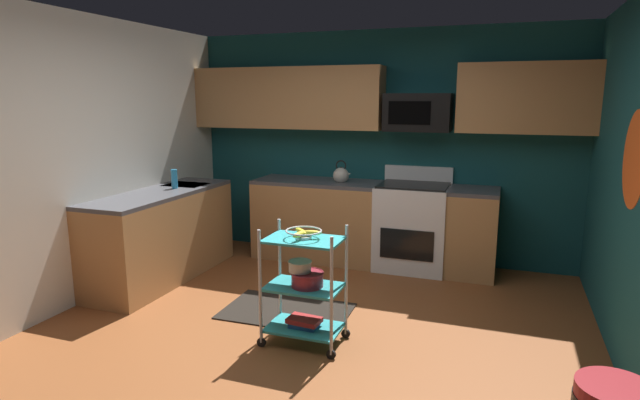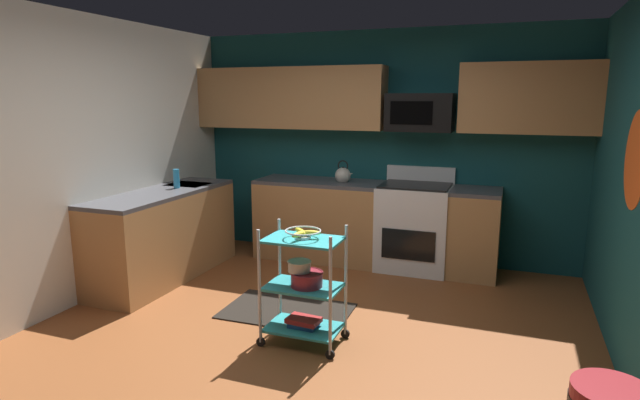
% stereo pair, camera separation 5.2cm
% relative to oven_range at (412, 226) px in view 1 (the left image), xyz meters
% --- Properties ---
extents(floor, '(4.40, 4.80, 0.04)m').
position_rel_oven_range_xyz_m(floor, '(-0.47, -2.10, -0.50)').
color(floor, brown).
rests_on(floor, ground).
extents(wall_back, '(4.52, 0.06, 2.60)m').
position_rel_oven_range_xyz_m(wall_back, '(-0.47, 0.33, 0.82)').
color(wall_back, '#14474C').
rests_on(wall_back, ground).
extents(wall_left, '(0.06, 4.80, 2.60)m').
position_rel_oven_range_xyz_m(wall_left, '(-2.70, -2.10, 0.82)').
color(wall_left, silver).
rests_on(wall_left, ground).
extents(wall_flower_decal, '(0.00, 0.67, 0.67)m').
position_rel_oven_range_xyz_m(wall_flower_decal, '(1.72, -1.56, 0.97)').
color(wall_flower_decal, '#E5591E').
extents(counter_run, '(3.56, 2.42, 0.92)m').
position_rel_oven_range_xyz_m(counter_run, '(-1.25, -0.49, -0.01)').
color(counter_run, '#B27F4C').
rests_on(counter_run, ground).
extents(oven_range, '(0.76, 0.65, 1.10)m').
position_rel_oven_range_xyz_m(oven_range, '(0.00, 0.00, 0.00)').
color(oven_range, white).
rests_on(oven_range, ground).
extents(upper_cabinets, '(4.40, 0.33, 0.70)m').
position_rel_oven_range_xyz_m(upper_cabinets, '(-0.58, 0.13, 1.37)').
color(upper_cabinets, '#B27F4C').
extents(microwave, '(0.70, 0.39, 0.40)m').
position_rel_oven_range_xyz_m(microwave, '(-0.00, 0.10, 1.22)').
color(microwave, black).
extents(rolling_cart, '(0.63, 0.38, 0.91)m').
position_rel_oven_range_xyz_m(rolling_cart, '(-0.46, -2.07, -0.03)').
color(rolling_cart, silver).
rests_on(rolling_cart, ground).
extents(fruit_bowl, '(0.27, 0.27, 0.07)m').
position_rel_oven_range_xyz_m(fruit_bowl, '(-0.46, -2.07, 0.40)').
color(fruit_bowl, silver).
rests_on(fruit_bowl, rolling_cart).
extents(mixing_bowl_large, '(0.25, 0.25, 0.11)m').
position_rel_oven_range_xyz_m(mixing_bowl_large, '(-0.43, -2.07, 0.04)').
color(mixing_bowl_large, maroon).
rests_on(mixing_bowl_large, rolling_cart).
extents(mixing_bowl_small, '(0.18, 0.18, 0.08)m').
position_rel_oven_range_xyz_m(mixing_bowl_small, '(-0.48, -2.09, 0.14)').
color(mixing_bowl_small, silver).
rests_on(mixing_bowl_small, rolling_cart).
extents(book_stack, '(0.26, 0.18, 0.07)m').
position_rel_oven_range_xyz_m(book_stack, '(-0.46, -2.07, -0.31)').
color(book_stack, '#1E4C8C').
rests_on(book_stack, rolling_cart).
extents(kettle, '(0.21, 0.18, 0.26)m').
position_rel_oven_range_xyz_m(kettle, '(-0.82, -0.00, 0.52)').
color(kettle, beige).
rests_on(kettle, counter_run).
extents(dish_soap_bottle, '(0.06, 0.06, 0.20)m').
position_rel_oven_range_xyz_m(dish_soap_bottle, '(-2.34, -1.01, 0.54)').
color(dish_soap_bottle, '#2D8CBF').
rests_on(dish_soap_bottle, counter_run).
extents(floor_rug, '(1.12, 0.73, 0.01)m').
position_rel_oven_range_xyz_m(floor_rug, '(-0.82, -1.59, -0.47)').
color(floor_rug, black).
rests_on(floor_rug, ground).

